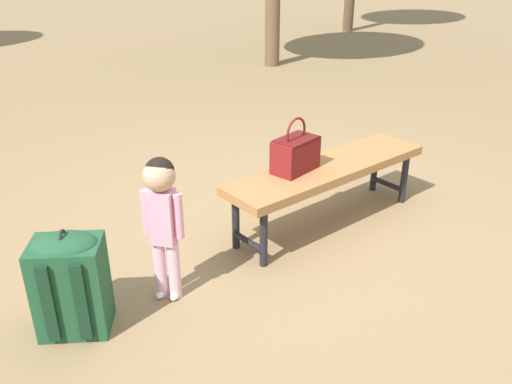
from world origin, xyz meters
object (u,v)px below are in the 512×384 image
(handbag, at_px, (295,153))
(backpack_large, at_px, (71,281))
(child_standing, at_px, (162,208))
(park_bench, at_px, (328,172))

(handbag, xyz_separation_m, backpack_large, (1.55, 0.32, -0.28))
(child_standing, bearing_deg, park_bench, -168.24)
(handbag, bearing_deg, backpack_large, 11.79)
(park_bench, bearing_deg, backpack_large, 9.21)
(park_bench, bearing_deg, child_standing, 11.76)
(handbag, height_order, child_standing, child_standing)
(backpack_large, bearing_deg, child_standing, -177.28)
(park_bench, xyz_separation_m, handbag, (0.26, -0.03, 0.18))
(handbag, relative_size, backpack_large, 0.63)
(handbag, height_order, backpack_large, handbag)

